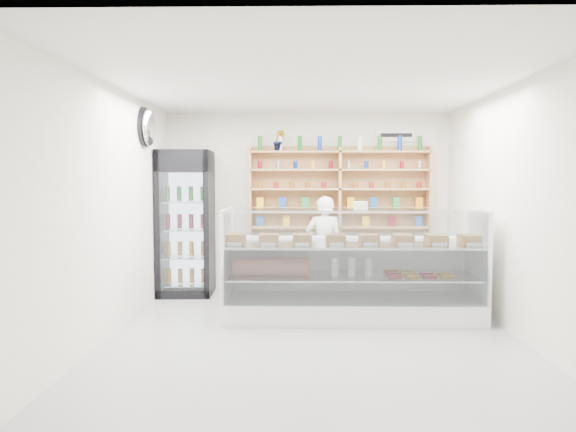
{
  "coord_description": "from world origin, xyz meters",
  "views": [
    {
      "loc": [
        -0.18,
        -5.74,
        1.72
      ],
      "look_at": [
        -0.29,
        0.9,
        1.27
      ],
      "focal_mm": 32.0,
      "sensor_mm": 36.0,
      "label": 1
    }
  ],
  "objects": [
    {
      "name": "wall_shelving",
      "position": [
        0.5,
        2.34,
        1.59
      ],
      "size": [
        2.84,
        0.28,
        1.33
      ],
      "color": "#AA7650",
      "rests_on": "back_wall"
    },
    {
      "name": "wall_sign",
      "position": [
        1.4,
        2.47,
        2.45
      ],
      "size": [
        0.62,
        0.03,
        0.2
      ],
      "primitive_type": "cube",
      "color": "white",
      "rests_on": "back_wall"
    },
    {
      "name": "display_counter",
      "position": [
        0.51,
        0.63,
        0.37
      ],
      "size": [
        3.17,
        0.95,
        1.38
      ],
      "color": "white",
      "rests_on": "floor"
    },
    {
      "name": "room",
      "position": [
        0.0,
        0.0,
        1.4
      ],
      "size": [
        5.0,
        5.0,
        5.0
      ],
      "color": "#9A9A9E",
      "rests_on": "ground"
    },
    {
      "name": "shop_worker",
      "position": [
        0.24,
        1.86,
        0.75
      ],
      "size": [
        0.55,
        0.36,
        1.5
      ],
      "primitive_type": "imported",
      "rotation": [
        0.0,
        0.0,
        3.14
      ],
      "color": "silver",
      "rests_on": "floor"
    },
    {
      "name": "security_mirror",
      "position": [
        -2.17,
        1.2,
        2.45
      ],
      "size": [
        0.15,
        0.5,
        0.5
      ],
      "primitive_type": "ellipsoid",
      "color": "silver",
      "rests_on": "left_wall"
    },
    {
      "name": "drinks_cooler",
      "position": [
        -1.85,
        1.98,
        1.09
      ],
      "size": [
        0.81,
        0.79,
        2.18
      ],
      "rotation": [
        0.0,
        0.0,
        0.04
      ],
      "color": "black",
      "rests_on": "floor"
    },
    {
      "name": "potted_plant",
      "position": [
        -0.45,
        2.34,
        2.36
      ],
      "size": [
        0.18,
        0.15,
        0.32
      ],
      "primitive_type": "imported",
      "rotation": [
        0.0,
        0.0,
        0.03
      ],
      "color": "#1E6626",
      "rests_on": "wall_shelving"
    }
  ]
}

